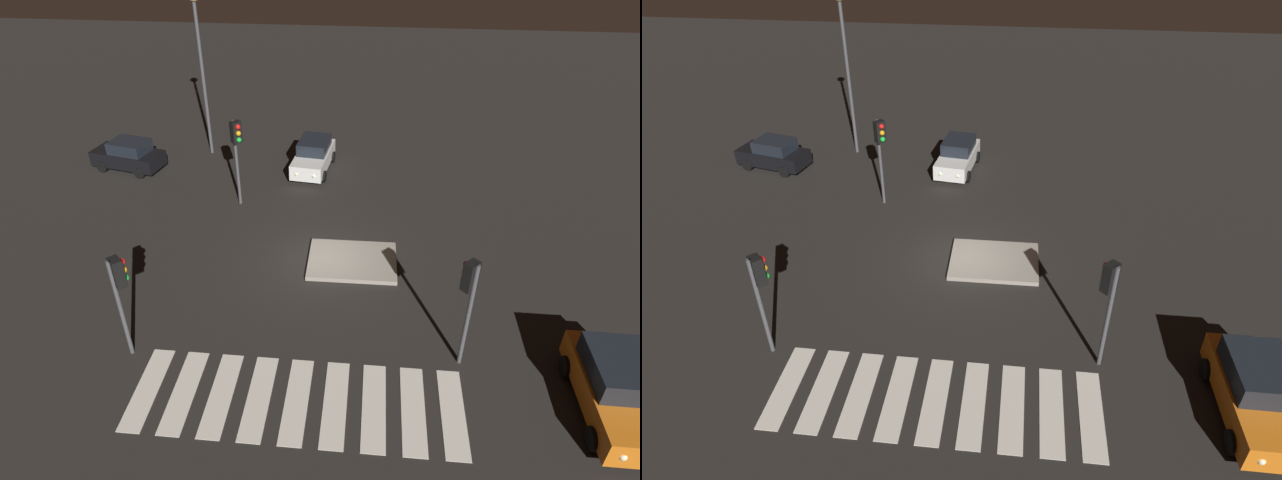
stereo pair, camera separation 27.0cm
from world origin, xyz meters
TOP-DOWN VIEW (x-y plane):
  - ground_plane at (0.00, 0.00)m, footprint 80.00×80.00m
  - traffic_island at (1.31, -0.03)m, footprint 3.56×2.69m
  - car_white at (-1.13, 7.99)m, footprint 2.13×3.92m
  - car_black at (-10.77, 7.14)m, footprint 3.91×2.34m
  - car_orange at (9.12, -6.47)m, footprint 2.02×4.26m
  - traffic_light_east at (4.89, -4.92)m, footprint 0.54×0.54m
  - traffic_light_west at (-4.11, 4.08)m, footprint 0.54×0.54m
  - traffic_light_south at (-5.54, -5.55)m, footprint 0.54×0.54m
  - street_lamp at (-7.03, 9.54)m, footprint 0.56×0.56m
  - crosswalk_near at (0.00, -7.08)m, footprint 9.90×3.20m

SIDE VIEW (x-z plane):
  - ground_plane at x=0.00m, z-range 0.00..0.00m
  - crosswalk_near at x=0.00m, z-range 0.00..0.02m
  - traffic_island at x=1.31m, z-range 0.00..0.18m
  - car_black at x=-10.77m, z-range -0.01..1.59m
  - car_white at x=-1.13m, z-range -0.01..1.63m
  - car_orange at x=9.12m, z-range -0.02..1.83m
  - traffic_light_south at x=-5.54m, z-range 0.96..4.67m
  - traffic_light_east at x=4.89m, z-range 1.00..4.88m
  - traffic_light_west at x=-4.11m, z-range 1.07..5.22m
  - street_lamp at x=-7.03m, z-range 1.46..9.89m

